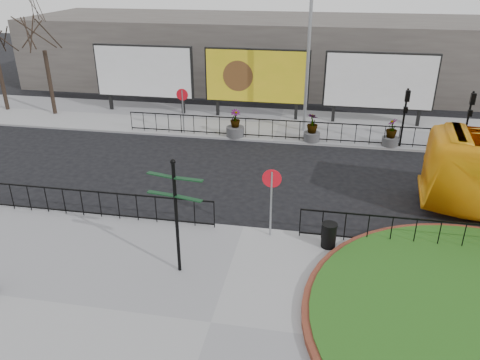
% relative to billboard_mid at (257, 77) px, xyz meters
% --- Properties ---
extents(ground, '(90.00, 90.00, 0.00)m').
position_rel_billboard_mid_xyz_m(ground, '(1.50, -12.97, -2.60)').
color(ground, black).
rests_on(ground, ground).
extents(pavement_near, '(30.00, 10.00, 0.12)m').
position_rel_billboard_mid_xyz_m(pavement_near, '(1.50, -17.97, -2.54)').
color(pavement_near, gray).
rests_on(pavement_near, ground).
extents(pavement_far, '(44.00, 6.00, 0.12)m').
position_rel_billboard_mid_xyz_m(pavement_far, '(1.50, -0.97, -2.54)').
color(pavement_far, gray).
rests_on(pavement_far, ground).
extents(railing_near_left, '(10.00, 0.10, 1.10)m').
position_rel_billboard_mid_xyz_m(railing_near_left, '(-4.50, -13.27, -1.93)').
color(railing_near_left, black).
rests_on(railing_near_left, pavement_near).
extents(railing_near_right, '(9.00, 0.10, 1.10)m').
position_rel_billboard_mid_xyz_m(railing_near_right, '(8.00, -13.27, -1.93)').
color(railing_near_right, black).
rests_on(railing_near_right, pavement_near).
extents(railing_far, '(18.00, 0.10, 1.10)m').
position_rel_billboard_mid_xyz_m(railing_far, '(2.50, -3.67, -1.93)').
color(railing_far, black).
rests_on(railing_far, pavement_far).
extents(speed_sign_far, '(0.64, 0.07, 2.47)m').
position_rel_billboard_mid_xyz_m(speed_sign_far, '(-3.50, -3.57, -0.68)').
color(speed_sign_far, gray).
rests_on(speed_sign_far, pavement_far).
extents(speed_sign_near, '(0.64, 0.07, 2.47)m').
position_rel_billboard_mid_xyz_m(speed_sign_near, '(2.50, -13.37, -0.68)').
color(speed_sign_near, gray).
rests_on(speed_sign_near, pavement_near).
extents(billboard_left, '(6.20, 0.31, 4.10)m').
position_rel_billboard_mid_xyz_m(billboard_left, '(-7.00, 0.00, 0.00)').
color(billboard_left, black).
rests_on(billboard_left, pavement_far).
extents(billboard_mid, '(6.20, 0.31, 4.10)m').
position_rel_billboard_mid_xyz_m(billboard_mid, '(0.00, 0.00, 0.00)').
color(billboard_mid, black).
rests_on(billboard_mid, pavement_far).
extents(billboard_right, '(6.20, 0.31, 4.10)m').
position_rel_billboard_mid_xyz_m(billboard_right, '(7.00, 0.00, 0.00)').
color(billboard_right, black).
rests_on(billboard_right, pavement_far).
extents(lamp_post, '(0.74, 0.18, 9.23)m').
position_rel_billboard_mid_xyz_m(lamp_post, '(3.01, -1.97, 2.23)').
color(lamp_post, gray).
rests_on(lamp_post, pavement_far).
extents(signal_pole_a, '(0.22, 0.26, 3.00)m').
position_rel_billboard_mid_xyz_m(signal_pole_a, '(8.00, -3.63, -0.50)').
color(signal_pole_a, black).
rests_on(signal_pole_a, pavement_far).
extents(signal_pole_b, '(0.22, 0.26, 3.00)m').
position_rel_billboard_mid_xyz_m(signal_pole_b, '(11.00, -3.63, -0.50)').
color(signal_pole_b, black).
rests_on(signal_pole_b, pavement_far).
extents(tree_left, '(2.00, 2.00, 7.00)m').
position_rel_billboard_mid_xyz_m(tree_left, '(-12.50, -1.47, 1.02)').
color(tree_left, '#2D2119').
rests_on(tree_left, pavement_far).
extents(building_backdrop, '(40.00, 10.00, 5.00)m').
position_rel_billboard_mid_xyz_m(building_backdrop, '(1.50, 9.03, -0.10)').
color(building_backdrop, '#5C5751').
rests_on(building_backdrop, ground).
extents(fingerpost_sign, '(1.72, 0.55, 3.68)m').
position_rel_billboard_mid_xyz_m(fingerpost_sign, '(0.02, -15.89, -0.26)').
color(fingerpost_sign, black).
rests_on(fingerpost_sign, pavement_near).
extents(litter_bin, '(0.52, 0.52, 0.86)m').
position_rel_billboard_mid_xyz_m(litter_bin, '(4.48, -13.74, -2.05)').
color(litter_bin, black).
rests_on(litter_bin, pavement_near).
extents(planter_a, '(0.97, 0.97, 1.46)m').
position_rel_billboard_mid_xyz_m(planter_a, '(-0.61, -3.57, -1.96)').
color(planter_a, '#4C4C4F').
rests_on(planter_a, pavement_far).
extents(planter_b, '(0.87, 0.87, 1.49)m').
position_rel_billboard_mid_xyz_m(planter_b, '(3.50, -3.57, -1.87)').
color(planter_b, '#4C4C4F').
rests_on(planter_b, pavement_far).
extents(planter_c, '(0.84, 0.84, 1.42)m').
position_rel_billboard_mid_xyz_m(planter_c, '(7.50, -3.57, -1.91)').
color(planter_c, '#4C4C4F').
rests_on(planter_c, pavement_far).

